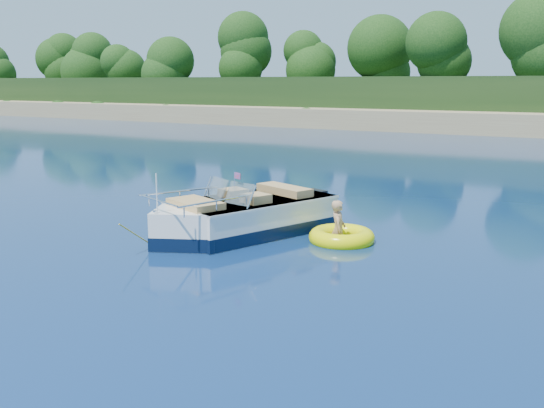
{
  "coord_description": "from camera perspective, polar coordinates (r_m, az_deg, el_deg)",
  "views": [
    {
      "loc": [
        8.73,
        -8.53,
        3.61
      ],
      "look_at": [
        1.97,
        3.27,
        0.85
      ],
      "focal_mm": 40.0,
      "sensor_mm": 36.0,
      "label": 1
    }
  ],
  "objects": [
    {
      "name": "ground",
      "position": [
        12.73,
        -15.25,
        -5.42
      ],
      "size": [
        160.0,
        160.0,
        0.0
      ],
      "primitive_type": "plane",
      "color": "#092345",
      "rests_on": "ground"
    },
    {
      "name": "motorboat",
      "position": [
        14.48,
        -3.04,
        -1.47
      ],
      "size": [
        3.32,
        5.49,
        1.92
      ],
      "rotation": [
        0.0,
        0.0,
        -0.37
      ],
      "color": "white",
      "rests_on": "ground"
    },
    {
      "name": "treeline",
      "position": [
        50.34,
        20.41,
        12.97
      ],
      "size": [
        150.0,
        7.12,
        8.19
      ],
      "color": "#2F1F0F",
      "rests_on": "ground"
    },
    {
      "name": "boy",
      "position": [
        14.05,
        6.21,
        -3.49
      ],
      "size": [
        0.64,
        0.84,
        1.51
      ],
      "primitive_type": "imported",
      "rotation": [
        0.0,
        -0.17,
        2.01
      ],
      "color": "tan",
      "rests_on": "ground"
    },
    {
      "name": "shoreline",
      "position": [
        72.87,
        23.2,
        8.48
      ],
      "size": [
        170.0,
        59.0,
        6.0
      ],
      "color": "#8F7453",
      "rests_on": "ground"
    },
    {
      "name": "tow_tube",
      "position": [
        13.99,
        6.57,
        -3.11
      ],
      "size": [
        1.77,
        1.77,
        0.4
      ],
      "rotation": [
        0.0,
        0.0,
        -0.19
      ],
      "color": "#FCFC03",
      "rests_on": "ground"
    }
  ]
}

